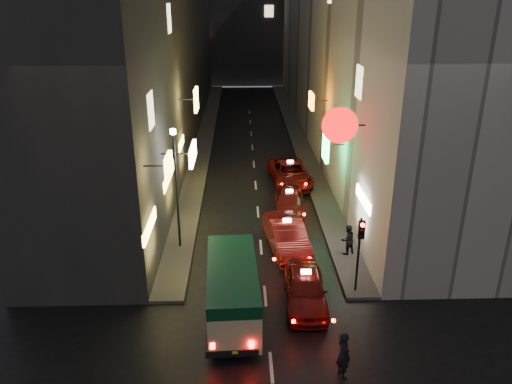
{
  "coord_description": "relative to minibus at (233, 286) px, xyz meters",
  "views": [
    {
      "loc": [
        -0.99,
        -10.09,
        12.4
      ],
      "look_at": [
        -0.26,
        13.0,
        3.11
      ],
      "focal_mm": 35.0,
      "sensor_mm": 36.0,
      "label": 1
    }
  ],
  "objects": [
    {
      "name": "taxi_third",
      "position": [
        3.27,
        10.51,
        -0.77
      ],
      "size": [
        2.25,
        4.76,
        1.64
      ],
      "color": "#63100E",
      "rests_on": "ground"
    },
    {
      "name": "pedestrian_crossing",
      "position": [
        3.82,
        -3.43,
        -0.51
      ],
      "size": [
        0.63,
        0.77,
        2.01
      ],
      "primitive_type": "imported",
      "rotation": [
        0.0,
        0.0,
        1.93
      ],
      "color": "black",
      "rests_on": "ground"
    },
    {
      "name": "traffic_light",
      "position": [
        5.39,
        1.51,
        1.17
      ],
      "size": [
        0.26,
        0.43,
        3.5
      ],
      "color": "black",
      "rests_on": "sidewalk_right"
    },
    {
      "name": "taxi_second",
      "position": [
        2.7,
        5.71,
        -0.59
      ],
      "size": [
        3.16,
        6.08,
        2.02
      ],
      "color": "#63100E",
      "rests_on": "ground"
    },
    {
      "name": "building_left",
      "position": [
        -6.61,
        27.03,
        7.49
      ],
      "size": [
        7.68,
        52.01,
        18.0
      ],
      "color": "#32302E",
      "rests_on": "ground"
    },
    {
      "name": "sidewalk_right",
      "position": [
        5.64,
        27.03,
        -1.44
      ],
      "size": [
        1.5,
        52.0,
        0.15
      ],
      "primitive_type": "cube",
      "color": "#474542",
      "rests_on": "ground"
    },
    {
      "name": "sidewalk_left",
      "position": [
        -2.86,
        27.03,
        -1.44
      ],
      "size": [
        1.5,
        52.0,
        0.15
      ],
      "primitive_type": "cube",
      "color": "#474542",
      "rests_on": "ground"
    },
    {
      "name": "taxi_near",
      "position": [
        3.06,
        0.91,
        -0.66
      ],
      "size": [
        2.43,
        5.46,
        1.88
      ],
      "color": "#63100E",
      "rests_on": "ground"
    },
    {
      "name": "lamp_post",
      "position": [
        -2.81,
        6.03,
        2.21
      ],
      "size": [
        0.28,
        0.28,
        6.22
      ],
      "color": "black",
      "rests_on": "sidewalk_left"
    },
    {
      "name": "pedestrian_sidewalk",
      "position": [
        5.66,
        4.95,
        -0.48
      ],
      "size": [
        0.78,
        0.66,
        1.77
      ],
      "primitive_type": "imported",
      "rotation": [
        0.0,
        0.0,
        3.59
      ],
      "color": "black",
      "rests_on": "sidewalk_right"
    },
    {
      "name": "building_right",
      "position": [
        9.38,
        27.03,
        7.49
      ],
      "size": [
        8.1,
        52.0,
        18.0
      ],
      "color": "#B7B0A7",
      "rests_on": "ground"
    },
    {
      "name": "minibus",
      "position": [
        0.0,
        0.0,
        0.0
      ],
      "size": [
        2.18,
        5.64,
        2.39
      ],
      "color": "#DCC089",
      "rests_on": "ground"
    },
    {
      "name": "taxi_far",
      "position": [
        3.77,
        15.31,
        -0.63
      ],
      "size": [
        2.77,
        5.72,
        1.93
      ],
      "color": "#63100E",
      "rests_on": "ground"
    },
    {
      "name": "building_far",
      "position": [
        1.39,
        59.03,
        9.49
      ],
      "size": [
        30.0,
        10.0,
        22.0
      ],
      "primitive_type": "cube",
      "color": "#323237",
      "rests_on": "ground"
    }
  ]
}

